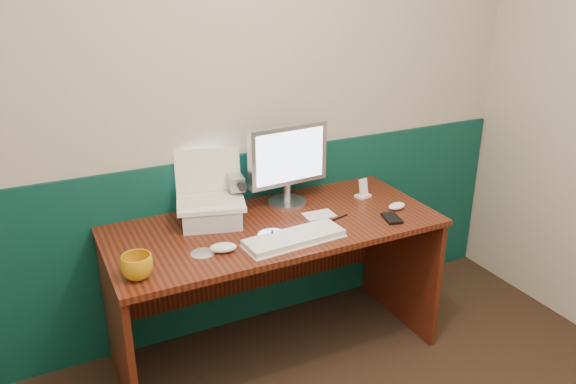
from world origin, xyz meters
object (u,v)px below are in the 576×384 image
laptop (209,179)px  mug (137,267)px  desk (275,291)px  monitor (287,165)px  keyboard (294,239)px  camcorder (236,196)px

laptop → mug: laptop is taller
desk → monitor: size_ratio=3.72×
monitor → keyboard: 0.48m
monitor → mug: size_ratio=3.35×
keyboard → mug: mug is taller
keyboard → mug: (-0.70, -0.01, 0.04)m
monitor → camcorder: (-0.28, 0.00, -0.12)m
laptop → monitor: (0.43, 0.05, -0.01)m
laptop → keyboard: laptop is taller
mug → camcorder: camcorder is taller
monitor → keyboard: size_ratio=0.93×
laptop → monitor: bearing=22.2°
keyboard → monitor: bearing=64.2°
monitor → mug: bearing=-158.6°
monitor → desk: bearing=-134.3°
monitor → camcorder: monitor is taller
laptop → camcorder: 0.21m
monitor → laptop: bearing=-177.1°
laptop → keyboard: (0.27, -0.35, -0.21)m
keyboard → mug: 0.70m
laptop → keyboard: 0.49m
laptop → camcorder: bearing=35.0°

